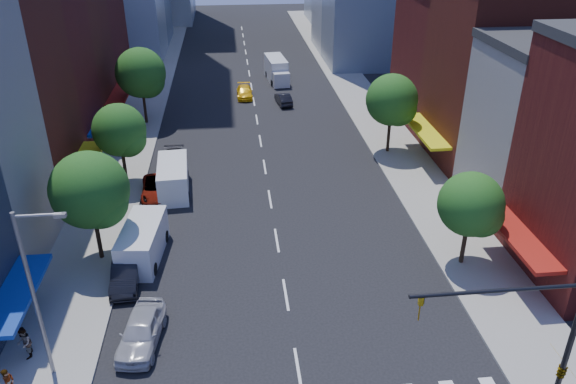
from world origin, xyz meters
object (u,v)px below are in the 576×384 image
(parked_car_front, at_px, (141,331))
(traffic_car_oncoming, at_px, (283,99))
(cargo_van_far, at_px, (173,179))
(box_truck, at_px, (277,70))
(parked_car_rear, at_px, (173,163))
(traffic_car_far, at_px, (277,73))
(pedestrian_near, at_px, (9,384))
(parked_car_third, at_px, (156,188))
(pedestrian_far, at_px, (24,343))
(cargo_van_near, at_px, (142,243))
(taxi, at_px, (244,92))
(parked_car_second, at_px, (126,273))

(parked_car_front, xyz_separation_m, traffic_car_oncoming, (11.22, 37.91, -0.17))
(cargo_van_far, distance_m, box_truck, 32.08)
(parked_car_front, relative_size, cargo_van_far, 0.82)
(parked_car_front, xyz_separation_m, parked_car_rear, (0.06, 21.23, -0.09))
(traffic_car_far, height_order, pedestrian_near, pedestrian_near)
(parked_car_third, distance_m, pedestrian_far, 17.97)
(parked_car_front, xyz_separation_m, box_truck, (11.30, 47.39, 0.55))
(parked_car_third, bearing_deg, pedestrian_far, -109.59)
(cargo_van_near, relative_size, cargo_van_far, 0.99)
(parked_car_rear, height_order, pedestrian_near, pedestrian_near)
(cargo_van_far, distance_m, pedestrian_near, 21.32)
(taxi, xyz_separation_m, pedestrian_near, (-12.43, -44.19, 0.39))
(parked_car_front, xyz_separation_m, taxi, (6.91, 40.93, -0.18))
(taxi, xyz_separation_m, pedestrian_far, (-12.56, -41.51, 0.42))
(box_truck, bearing_deg, traffic_car_far, 78.45)
(cargo_van_far, distance_m, taxi, 24.60)
(pedestrian_near, bearing_deg, traffic_car_far, -13.83)
(traffic_car_far, relative_size, pedestrian_far, 2.40)
(cargo_van_near, bearing_deg, pedestrian_far, -113.46)
(parked_car_third, relative_size, box_truck, 0.65)
(parked_car_second, height_order, traffic_car_far, traffic_car_far)
(parked_car_third, distance_m, traffic_car_far, 33.73)
(cargo_van_far, relative_size, box_truck, 0.80)
(parked_car_front, bearing_deg, traffic_car_oncoming, 80.57)
(cargo_van_near, xyz_separation_m, cargo_van_far, (1.28, 9.26, 0.02))
(parked_car_second, distance_m, pedestrian_near, 9.50)
(parked_car_front, height_order, cargo_van_far, cargo_van_far)
(traffic_car_far, distance_m, box_truck, 0.99)
(traffic_car_oncoming, xyz_separation_m, traffic_car_far, (0.15, 10.24, 0.10))
(cargo_van_far, xyz_separation_m, pedestrian_far, (-6.07, -17.79, -0.15))
(traffic_car_far, bearing_deg, taxi, 60.61)
(cargo_van_near, xyz_separation_m, traffic_car_oncoming, (12.09, 29.96, -0.54))
(pedestrian_near, xyz_separation_m, pedestrian_far, (-0.13, 2.69, 0.03))
(cargo_van_far, bearing_deg, traffic_car_far, 67.07)
(cargo_van_near, xyz_separation_m, taxi, (7.77, 32.98, -0.54))
(traffic_car_oncoming, bearing_deg, parked_car_second, 61.12)
(parked_car_second, relative_size, parked_car_third, 0.93)
(cargo_van_far, relative_size, pedestrian_near, 3.34)
(cargo_van_far, height_order, pedestrian_near, cargo_van_far)
(cargo_van_near, xyz_separation_m, pedestrian_near, (-4.66, -11.22, -0.16))
(traffic_car_oncoming, distance_m, box_truck, 9.50)
(traffic_car_oncoming, distance_m, pedestrian_far, 42.03)
(parked_car_front, relative_size, pedestrian_far, 2.64)
(parked_car_front, relative_size, taxi, 1.09)
(cargo_van_near, xyz_separation_m, traffic_car_far, (12.24, 40.20, -0.44))
(parked_car_third, relative_size, pedestrian_far, 2.62)
(parked_car_second, xyz_separation_m, cargo_van_near, (0.73, 2.58, 0.45))
(traffic_car_far, relative_size, pedestrian_near, 2.49)
(parked_car_third, height_order, traffic_car_oncoming, parked_car_third)
(parked_car_rear, distance_m, traffic_car_far, 29.21)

